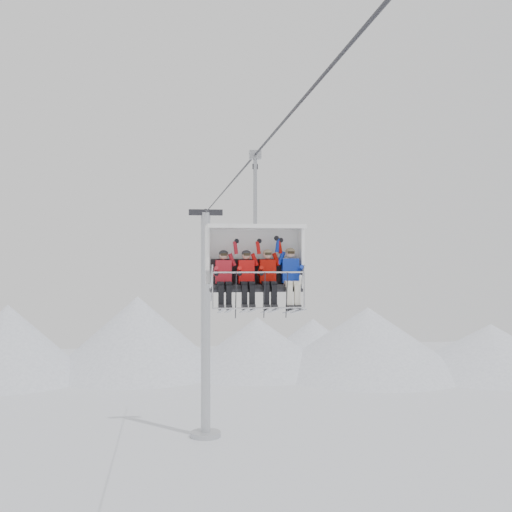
{
  "coord_description": "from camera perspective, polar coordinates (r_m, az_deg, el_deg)",
  "views": [
    {
      "loc": [
        -2.19,
        -16.0,
        10.72
      ],
      "look_at": [
        0.0,
        0.0,
        10.72
      ],
      "focal_mm": 45.0,
      "sensor_mm": 36.0,
      "label": 1
    }
  ],
  "objects": [
    {
      "name": "chairlift_carrier",
      "position": [
        16.44,
        -0.14,
        -0.08
      ],
      "size": [
        2.48,
        1.17,
        3.98
      ],
      "color": "black",
      "rests_on": "haul_cable"
    },
    {
      "name": "lift_tower_right",
      "position": [
        38.39,
        -4.5,
        -7.39
      ],
      "size": [
        2.0,
        1.8,
        13.48
      ],
      "color": "#ABAEB3",
      "rests_on": "ground"
    },
    {
      "name": "skier_center_left",
      "position": [
        16.11,
        -0.83,
        -1.85
      ],
      "size": [
        0.4,
        1.69,
        1.59
      ],
      "color": "red",
      "rests_on": "chairlift_carrier"
    },
    {
      "name": "skier_far_left",
      "position": [
        16.05,
        -2.88,
        -1.86
      ],
      "size": [
        0.4,
        1.69,
        1.59
      ],
      "color": "red",
      "rests_on": "chairlift_carrier"
    },
    {
      "name": "skier_center_right",
      "position": [
        16.19,
        1.09,
        -1.81
      ],
      "size": [
        0.41,
        1.69,
        1.62
      ],
      "color": "#A70D04",
      "rests_on": "chairlift_carrier"
    },
    {
      "name": "skier_far_right",
      "position": [
        16.29,
        3.12,
        -1.74
      ],
      "size": [
        0.42,
        1.69,
        1.68
      ],
      "color": "#102EA9",
      "rests_on": "chairlift_carrier"
    },
    {
      "name": "ridgeline",
      "position": [
        58.59,
        -7.2,
        -7.73
      ],
      "size": [
        72.0,
        21.0,
        7.0
      ],
      "color": "white",
      "rests_on": "ground"
    },
    {
      "name": "haul_cable",
      "position": [
        16.36,
        0.0,
        9.07
      ],
      "size": [
        0.06,
        50.0,
        0.06
      ],
      "primitive_type": "cylinder",
      "rotation": [
        1.57,
        0.0,
        0.0
      ],
      "color": "#2A2A2F",
      "rests_on": "lift_tower_left"
    }
  ]
}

